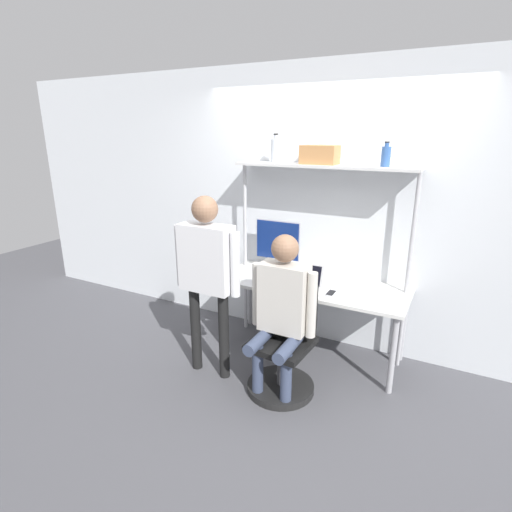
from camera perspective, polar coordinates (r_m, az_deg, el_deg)
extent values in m
plane|color=#4C4C51|center=(3.79, 5.53, -16.02)|extent=(12.00, 12.00, 0.00)
cube|color=silver|center=(3.93, 10.23, 6.41)|extent=(8.00, 0.06, 2.70)
cube|color=silver|center=(3.76, 7.96, -4.10)|extent=(1.74, 0.69, 0.03)
cylinder|color=#A5A5AA|center=(4.00, -4.79, -8.31)|extent=(0.05, 0.05, 0.70)
cylinder|color=#A5A5AA|center=(3.50, 18.93, -13.26)|extent=(0.05, 0.05, 0.70)
cylinder|color=#A5A5AA|center=(4.45, -0.87, -5.53)|extent=(0.05, 0.05, 0.70)
cylinder|color=#A5A5AA|center=(4.00, 20.30, -9.40)|extent=(0.05, 0.05, 0.70)
cube|color=silver|center=(3.69, 9.65, 12.59)|extent=(1.66, 0.31, 0.02)
cylinder|color=#B2B2B7|center=(4.17, -1.54, 0.95)|extent=(0.04, 0.04, 1.80)
cylinder|color=#B2B2B7|center=(3.70, 20.90, -2.40)|extent=(0.04, 0.04, 1.80)
cylinder|color=#B7B7BC|center=(4.07, 3.03, -1.97)|extent=(0.19, 0.19, 0.01)
cylinder|color=#B7B7BC|center=(4.05, 3.04, -1.13)|extent=(0.06, 0.06, 0.11)
cube|color=#B7B7BC|center=(3.98, 3.14, 2.26)|extent=(0.47, 0.01, 0.40)
cube|color=navy|center=(3.98, 3.10, 2.24)|extent=(0.45, 0.02, 0.38)
cube|color=#BCBCC1|center=(3.65, 6.63, -4.43)|extent=(0.33, 0.20, 0.01)
cube|color=black|center=(3.63, 6.54, -4.42)|extent=(0.28, 0.11, 0.00)
cube|color=#BCBCC1|center=(3.68, 7.11, -2.54)|extent=(0.33, 0.06, 0.20)
cube|color=black|center=(3.67, 7.08, -2.59)|extent=(0.29, 0.05, 0.17)
cube|color=silver|center=(3.55, 10.66, -5.25)|extent=(0.07, 0.15, 0.01)
cube|color=black|center=(3.55, 10.67, -5.17)|extent=(0.06, 0.13, 0.00)
cylinder|color=black|center=(3.53, 3.45, -18.11)|extent=(0.56, 0.56, 0.06)
cylinder|color=#4C4C51|center=(3.42, 3.51, -15.31)|extent=(0.06, 0.06, 0.35)
cube|color=black|center=(3.31, 3.58, -12.39)|extent=(0.49, 0.49, 0.05)
cube|color=black|center=(3.37, 5.38, -7.16)|extent=(0.42, 0.07, 0.45)
cylinder|color=#38425B|center=(3.34, 0.24, -16.27)|extent=(0.09, 0.09, 0.46)
cylinder|color=#38425B|center=(3.25, 4.30, -17.35)|extent=(0.09, 0.09, 0.46)
cylinder|color=#38425B|center=(3.22, 0.50, -11.92)|extent=(0.10, 0.38, 0.10)
cylinder|color=#38425B|center=(3.13, 4.64, -12.92)|extent=(0.10, 0.38, 0.10)
cube|color=beige|center=(3.16, 3.94, -5.95)|extent=(0.38, 0.20, 0.56)
cylinder|color=beige|center=(3.26, 0.14, -5.46)|extent=(0.08, 0.08, 0.53)
cylinder|color=beige|center=(3.09, 7.95, -6.98)|extent=(0.08, 0.08, 0.53)
sphere|color=#8C664C|center=(3.03, 4.10, 1.11)|extent=(0.21, 0.21, 0.21)
cylinder|color=black|center=(3.66, -8.61, -10.15)|extent=(0.09, 0.09, 0.80)
cylinder|color=black|center=(3.51, -4.61, -11.27)|extent=(0.09, 0.09, 0.80)
cube|color=silver|center=(3.32, -7.06, -0.30)|extent=(0.46, 0.20, 0.56)
cylinder|color=silver|center=(3.48, -10.76, 0.09)|extent=(0.08, 0.08, 0.54)
cylinder|color=silver|center=(3.19, -2.99, -1.27)|extent=(0.08, 0.08, 0.54)
sphere|color=#8C664C|center=(3.22, -7.33, 6.66)|extent=(0.22, 0.22, 0.22)
cylinder|color=#335999|center=(3.55, 18.05, 13.34)|extent=(0.08, 0.08, 0.16)
cylinder|color=#335999|center=(3.55, 18.20, 14.88)|extent=(0.03, 0.03, 0.03)
cylinder|color=black|center=(3.55, 18.23, 15.20)|extent=(0.04, 0.04, 0.01)
cylinder|color=silver|center=(3.85, 2.84, 14.75)|extent=(0.09, 0.09, 0.21)
cylinder|color=silver|center=(3.85, 2.87, 16.60)|extent=(0.04, 0.04, 0.04)
cylinder|color=black|center=(3.85, 2.88, 16.99)|extent=(0.04, 0.04, 0.01)
cube|color=#B27A47|center=(3.69, 9.09, 14.09)|extent=(0.32, 0.20, 0.16)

